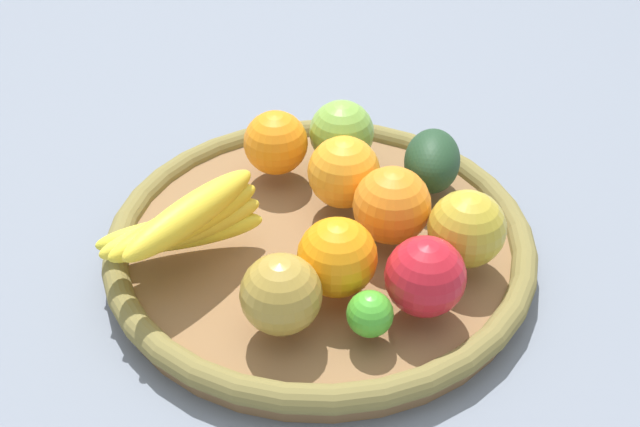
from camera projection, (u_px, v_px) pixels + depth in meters
name	position (u px, v px, depth m)	size (l,w,h in m)	color
ground_plane	(320.00, 258.00, 0.83)	(2.40, 2.40, 0.00)	slate
basket	(320.00, 244.00, 0.82)	(0.43, 0.43, 0.04)	brown
banana_bunch	(185.00, 224.00, 0.76)	(0.16, 0.16, 0.08)	yellow
avocado	(432.00, 161.00, 0.85)	(0.09, 0.06, 0.06)	#203F24
orange_1	(392.00, 206.00, 0.78)	(0.08, 0.08, 0.08)	orange
orange_2	(337.00, 257.00, 0.72)	(0.07, 0.07, 0.07)	orange
apple_2	(342.00, 133.00, 0.88)	(0.07, 0.07, 0.07)	#7FB241
orange_0	(276.00, 143.00, 0.87)	(0.07, 0.07, 0.07)	orange
apple_0	(281.00, 294.00, 0.69)	(0.07, 0.07, 0.07)	#A78734
lime_0	(370.00, 314.00, 0.69)	(0.04, 0.04, 0.04)	green
apple_3	(467.00, 229.00, 0.75)	(0.07, 0.07, 0.07)	gold
orange_3	(344.00, 172.00, 0.82)	(0.07, 0.07, 0.07)	orange
apple_1	(425.00, 276.00, 0.70)	(0.07, 0.07, 0.07)	red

